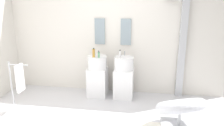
{
  "coord_description": "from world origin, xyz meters",
  "views": [
    {
      "loc": [
        0.74,
        -3.1,
        1.98
      ],
      "look_at": [
        0.15,
        0.55,
        0.95
      ],
      "focal_mm": 35.48,
      "sensor_mm": 36.0,
      "label": 1
    }
  ],
  "objects_px": {
    "towel_rack": "(18,79)",
    "soap_bottle_white": "(120,54)",
    "pedestal_sink_right": "(124,77)",
    "shower_column": "(181,47)",
    "soap_bottle_amber": "(94,53)",
    "pedestal_sink_left": "(97,76)",
    "lounge_chair": "(180,109)",
    "soap_bottle_green": "(99,55)"
  },
  "relations": [
    {
      "from": "pedestal_sink_right",
      "to": "soap_bottle_amber",
      "type": "relative_size",
      "value": 5.26
    },
    {
      "from": "pedestal_sink_right",
      "to": "shower_column",
      "type": "relative_size",
      "value": 0.48
    },
    {
      "from": "soap_bottle_white",
      "to": "soap_bottle_green",
      "type": "distance_m",
      "value": 0.43
    },
    {
      "from": "pedestal_sink_left",
      "to": "pedestal_sink_right",
      "type": "bearing_deg",
      "value": 0.0
    },
    {
      "from": "pedestal_sink_right",
      "to": "soap_bottle_white",
      "type": "height_order",
      "value": "soap_bottle_white"
    },
    {
      "from": "pedestal_sink_right",
      "to": "soap_bottle_amber",
      "type": "bearing_deg",
      "value": -171.62
    },
    {
      "from": "pedestal_sink_left",
      "to": "soap_bottle_amber",
      "type": "relative_size",
      "value": 5.26
    },
    {
      "from": "shower_column",
      "to": "soap_bottle_amber",
      "type": "distance_m",
      "value": 1.81
    },
    {
      "from": "lounge_chair",
      "to": "towel_rack",
      "type": "xyz_separation_m",
      "value": [
        -2.83,
        0.16,
        0.28
      ]
    },
    {
      "from": "pedestal_sink_right",
      "to": "soap_bottle_amber",
      "type": "xyz_separation_m",
      "value": [
        -0.62,
        -0.09,
        0.53
      ]
    },
    {
      "from": "towel_rack",
      "to": "soap_bottle_green",
      "type": "distance_m",
      "value": 1.57
    },
    {
      "from": "shower_column",
      "to": "towel_rack",
      "type": "height_order",
      "value": "shower_column"
    },
    {
      "from": "pedestal_sink_right",
      "to": "towel_rack",
      "type": "height_order",
      "value": "pedestal_sink_right"
    },
    {
      "from": "pedestal_sink_right",
      "to": "lounge_chair",
      "type": "distance_m",
      "value": 1.49
    },
    {
      "from": "pedestal_sink_right",
      "to": "soap_bottle_white",
      "type": "bearing_deg",
      "value": -133.63
    },
    {
      "from": "pedestal_sink_right",
      "to": "soap_bottle_green",
      "type": "xyz_separation_m",
      "value": [
        -0.5,
        -0.13,
        0.5
      ]
    },
    {
      "from": "pedestal_sink_right",
      "to": "soap_bottle_amber",
      "type": "distance_m",
      "value": 0.81
    },
    {
      "from": "pedestal_sink_left",
      "to": "shower_column",
      "type": "height_order",
      "value": "shower_column"
    },
    {
      "from": "pedestal_sink_left",
      "to": "lounge_chair",
      "type": "height_order",
      "value": "pedestal_sink_left"
    },
    {
      "from": "soap_bottle_white",
      "to": "soap_bottle_amber",
      "type": "bearing_deg",
      "value": -178.67
    },
    {
      "from": "lounge_chair",
      "to": "soap_bottle_amber",
      "type": "xyz_separation_m",
      "value": [
        -1.63,
        1.0,
        0.62
      ]
    },
    {
      "from": "soap_bottle_white",
      "to": "soap_bottle_green",
      "type": "relative_size",
      "value": 1.2
    },
    {
      "from": "towel_rack",
      "to": "soap_bottle_green",
      "type": "bearing_deg",
      "value": 31.57
    },
    {
      "from": "shower_column",
      "to": "soap_bottle_white",
      "type": "relative_size",
      "value": 12.29
    },
    {
      "from": "towel_rack",
      "to": "soap_bottle_amber",
      "type": "distance_m",
      "value": 1.5
    },
    {
      "from": "shower_column",
      "to": "lounge_chair",
      "type": "relative_size",
      "value": 1.95
    },
    {
      "from": "pedestal_sink_left",
      "to": "lounge_chair",
      "type": "bearing_deg",
      "value": -34.7
    },
    {
      "from": "soap_bottle_green",
      "to": "pedestal_sink_right",
      "type": "bearing_deg",
      "value": 14.06
    },
    {
      "from": "shower_column",
      "to": "towel_rack",
      "type": "relative_size",
      "value": 2.16
    },
    {
      "from": "soap_bottle_green",
      "to": "soap_bottle_amber",
      "type": "bearing_deg",
      "value": 163.09
    },
    {
      "from": "shower_column",
      "to": "towel_rack",
      "type": "bearing_deg",
      "value": -158.25
    },
    {
      "from": "soap_bottle_amber",
      "to": "soap_bottle_green",
      "type": "height_order",
      "value": "soap_bottle_amber"
    },
    {
      "from": "lounge_chair",
      "to": "soap_bottle_green",
      "type": "height_order",
      "value": "soap_bottle_green"
    },
    {
      "from": "shower_column",
      "to": "pedestal_sink_left",
      "type": "bearing_deg",
      "value": -171.66
    },
    {
      "from": "shower_column",
      "to": "towel_rack",
      "type": "xyz_separation_m",
      "value": [
        -2.97,
        -1.18,
        -0.45
      ]
    },
    {
      "from": "pedestal_sink_left",
      "to": "soap_bottle_white",
      "type": "relative_size",
      "value": 5.88
    },
    {
      "from": "pedestal_sink_right",
      "to": "shower_column",
      "type": "height_order",
      "value": "shower_column"
    },
    {
      "from": "pedestal_sink_right",
      "to": "lounge_chair",
      "type": "xyz_separation_m",
      "value": [
        1.01,
        -1.09,
        -0.09
      ]
    },
    {
      "from": "pedestal_sink_left",
      "to": "pedestal_sink_right",
      "type": "xyz_separation_m",
      "value": [
        0.57,
        0.0,
        0.0
      ]
    },
    {
      "from": "towel_rack",
      "to": "soap_bottle_white",
      "type": "height_order",
      "value": "soap_bottle_white"
    },
    {
      "from": "pedestal_sink_left",
      "to": "lounge_chair",
      "type": "distance_m",
      "value": 1.92
    },
    {
      "from": "towel_rack",
      "to": "pedestal_sink_right",
      "type": "bearing_deg",
      "value": 27.2
    }
  ]
}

